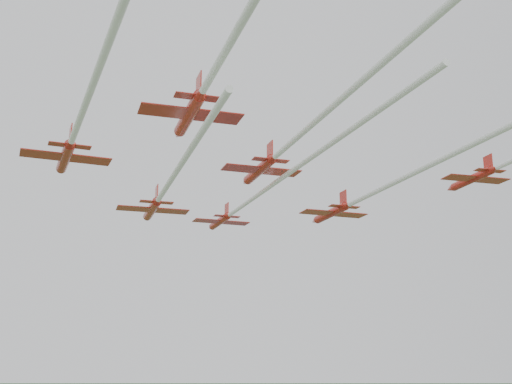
{
  "coord_description": "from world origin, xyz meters",
  "views": [
    {
      "loc": [
        -2.58,
        -75.6,
        30.55
      ],
      "look_at": [
        0.74,
        1.21,
        51.09
      ],
      "focal_mm": 45.0,
      "sensor_mm": 36.0,
      "label": 1
    }
  ],
  "objects_px": {
    "jet_row3_left": "(91,89)",
    "jet_row4_left": "(211,76)",
    "jet_row3_mid": "(304,131)",
    "jet_row2_left": "(163,192)",
    "jet_row2_right": "(397,181)",
    "jet_lead": "(257,196)"
  },
  "relations": [
    {
      "from": "jet_row3_left",
      "to": "jet_row4_left",
      "type": "xyz_separation_m",
      "value": [
        9.44,
        -0.06,
        1.29
      ]
    },
    {
      "from": "jet_row3_mid",
      "to": "jet_row4_left",
      "type": "xyz_separation_m",
      "value": [
        -8.9,
        -12.19,
        -0.02
      ]
    },
    {
      "from": "jet_row2_left",
      "to": "jet_row4_left",
      "type": "xyz_separation_m",
      "value": [
        5.94,
        -23.42,
        3.4
      ]
    },
    {
      "from": "jet_row2_left",
      "to": "jet_row3_mid",
      "type": "xyz_separation_m",
      "value": [
        14.84,
        -11.23,
        3.42
      ]
    },
    {
      "from": "jet_row2_right",
      "to": "jet_row3_mid",
      "type": "distance_m",
      "value": 17.42
    },
    {
      "from": "jet_lead",
      "to": "jet_row3_left",
      "type": "bearing_deg",
      "value": -131.04
    },
    {
      "from": "jet_row2_left",
      "to": "jet_row4_left",
      "type": "distance_m",
      "value": 24.4
    },
    {
      "from": "jet_row4_left",
      "to": "jet_row3_mid",
      "type": "bearing_deg",
      "value": 38.93
    },
    {
      "from": "jet_row2_left",
      "to": "jet_row3_mid",
      "type": "distance_m",
      "value": 18.92
    },
    {
      "from": "jet_row2_left",
      "to": "jet_row3_left",
      "type": "relative_size",
      "value": 0.66
    },
    {
      "from": "jet_row2_left",
      "to": "jet_row4_left",
      "type": "bearing_deg",
      "value": -90.3
    },
    {
      "from": "jet_row3_mid",
      "to": "jet_row4_left",
      "type": "relative_size",
      "value": 1.31
    },
    {
      "from": "jet_lead",
      "to": "jet_row3_left",
      "type": "height_order",
      "value": "jet_row3_left"
    },
    {
      "from": "jet_row2_right",
      "to": "jet_row3_mid",
      "type": "height_order",
      "value": "jet_row3_mid"
    },
    {
      "from": "jet_lead",
      "to": "jet_row2_left",
      "type": "xyz_separation_m",
      "value": [
        -11.02,
        -9.58,
        -2.17
      ]
    },
    {
      "from": "jet_row2_right",
      "to": "jet_row3_left",
      "type": "distance_m",
      "value": 39.15
    },
    {
      "from": "jet_row3_left",
      "to": "jet_row3_mid",
      "type": "relative_size",
      "value": 1.16
    },
    {
      "from": "jet_lead",
      "to": "jet_row4_left",
      "type": "height_order",
      "value": "jet_row4_left"
    },
    {
      "from": "jet_row2_left",
      "to": "jet_row3_left",
      "type": "height_order",
      "value": "jet_row3_left"
    },
    {
      "from": "jet_row2_left",
      "to": "jet_row3_left",
      "type": "distance_m",
      "value": 23.71
    },
    {
      "from": "jet_row2_left",
      "to": "jet_row3_left",
      "type": "bearing_deg",
      "value": -113.05
    },
    {
      "from": "jet_row2_right",
      "to": "jet_row3_left",
      "type": "relative_size",
      "value": 1.0
    }
  ]
}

